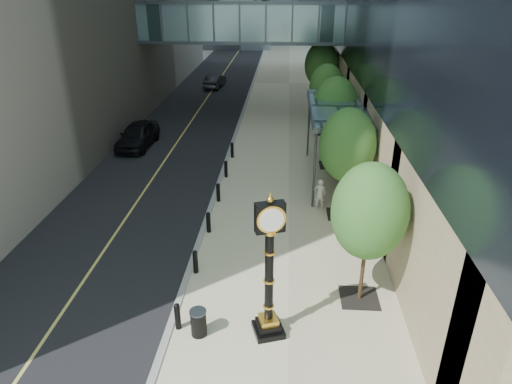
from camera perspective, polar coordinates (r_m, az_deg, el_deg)
ground at (r=15.23m, az=0.06°, el=-19.75°), size 320.00×320.00×0.00m
road at (r=52.41m, az=-4.85°, el=13.47°), size 8.00×180.00×0.02m
sidewalk at (r=51.84m, az=4.17°, el=13.39°), size 8.00×180.00×0.06m
curb at (r=51.97m, az=-0.36°, el=13.49°), size 0.25×180.00×0.07m
skywalk at (r=39.01m, az=-1.76°, el=20.89°), size 17.00×4.20×5.80m
entrance_canopy at (r=25.73m, az=10.04°, el=10.17°), size 3.00×8.00×4.38m
bollard_row at (r=22.50m, az=-5.31°, el=-1.91°), size 0.20×16.20×0.90m
street_trees at (r=28.30m, az=9.74°, el=10.64°), size 2.83×28.71×5.82m
street_clock at (r=14.51m, az=1.64°, el=-10.73°), size 1.19×1.19×5.04m
trash_bin at (r=15.64m, az=-7.19°, el=-15.97°), size 0.62×0.62×0.90m
pedestrian at (r=23.09m, az=7.97°, el=-0.25°), size 0.63×0.43×1.66m
car_near at (r=32.73m, az=-14.58°, el=6.91°), size 2.20×4.98×1.67m
car_far at (r=49.82m, az=-5.15°, el=13.64°), size 1.95×4.26×1.36m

